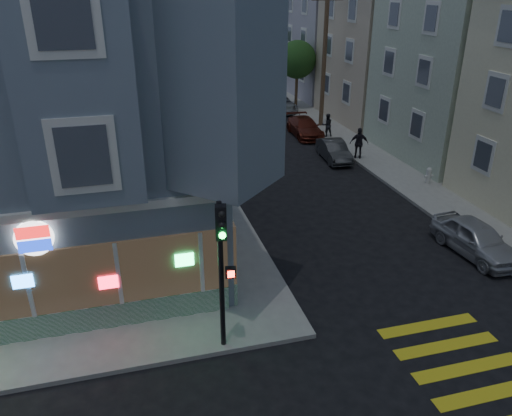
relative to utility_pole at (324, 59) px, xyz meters
name	(u,v)px	position (x,y,z in m)	size (l,w,h in m)	color
ground	(231,410)	(-12.00, -24.00, -4.80)	(120.00, 120.00, 0.00)	black
sidewalk_ne	(460,119)	(11.00, -1.00, -4.72)	(24.00, 42.00, 0.15)	gray
corner_building	(0,96)	(-18.00, -13.02, 1.02)	(14.60, 14.60, 11.40)	slate
row_house_b	(499,62)	(7.50, -8.00, 0.60)	(12.00, 8.60, 10.50)	#A0B29A
row_house_c	(413,55)	(7.50, 1.00, -0.15)	(12.00, 8.60, 9.00)	beige
row_house_d	(360,34)	(7.50, 10.00, 0.60)	(12.00, 8.60, 10.50)	#A09AAA
utility_pole	(324,59)	(0.00, 0.00, 0.00)	(2.20, 0.30, 9.00)	#4C3826
street_tree_near	(297,60)	(0.20, 6.00, -0.86)	(3.00, 3.00, 5.30)	#4C3826
street_tree_far	(269,48)	(0.20, 14.00, -0.86)	(3.00, 3.00, 5.30)	#4C3826
pedestrian_a	(327,125)	(-0.70, -2.78, -3.89)	(0.74, 0.57, 1.52)	black
pedestrian_b	(359,143)	(-0.70, -7.56, -3.74)	(1.06, 0.44, 1.80)	black
parked_car_a	(476,239)	(-1.30, -18.89, -4.13)	(1.57, 3.90, 1.33)	#B6B8BF
parked_car_b	(334,151)	(-2.05, -7.10, -4.22)	(1.23, 3.53, 1.16)	#313336
parked_car_c	(305,127)	(-1.94, -1.90, -4.19)	(1.71, 4.21, 1.22)	#5F2115
parked_car_d	(281,104)	(-1.30, 5.30, -4.21)	(1.96, 4.25, 1.18)	#9EA2A8
traffic_signal	(222,254)	(-11.69, -21.81, -1.65)	(0.54, 0.50, 4.43)	black
fire_hydrant	(429,175)	(1.00, -12.15, -4.20)	(0.49, 0.28, 0.84)	silver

